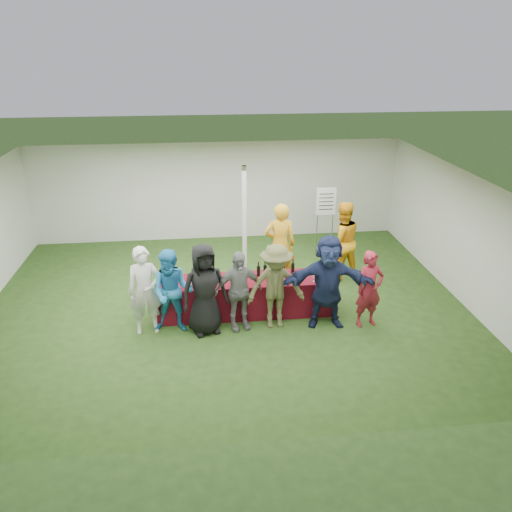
{
  "coord_description": "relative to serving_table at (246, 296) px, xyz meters",
  "views": [
    {
      "loc": [
        -0.41,
        -9.33,
        5.14
      ],
      "look_at": [
        0.59,
        -0.35,
        1.25
      ],
      "focal_mm": 35.0,
      "sensor_mm": 36.0,
      "label": 1
    }
  ],
  "objects": [
    {
      "name": "bar_towel",
      "position": [
        1.58,
        0.05,
        0.39
      ],
      "size": [
        0.25,
        0.18,
        0.03
      ],
      "primitive_type": "cube",
      "color": "white",
      "rests_on": "serving_table"
    },
    {
      "name": "wine_list_sign",
      "position": [
        2.28,
        2.78,
        0.94
      ],
      "size": [
        0.5,
        0.03,
        1.8
      ],
      "color": "slate",
      "rests_on": "ground"
    },
    {
      "name": "wine_bottles",
      "position": [
        0.6,
        0.14,
        0.5
      ],
      "size": [
        0.79,
        0.13,
        0.32
      ],
      "color": "black",
      "rests_on": "serving_table"
    },
    {
      "name": "staff_pourer",
      "position": [
        0.88,
        1.23,
        0.59
      ],
      "size": [
        0.72,
        0.48,
        1.93
      ],
      "primitive_type": "imported",
      "rotation": [
        0.0,
        0.0,
        3.11
      ],
      "color": "gold",
      "rests_on": "ground"
    },
    {
      "name": "serving_table",
      "position": [
        0.0,
        0.0,
        0.0
      ],
      "size": [
        3.6,
        0.8,
        0.75
      ],
      "primitive_type": "cube",
      "color": "maroon",
      "rests_on": "ground"
    },
    {
      "name": "water_bottle",
      "position": [
        -0.02,
        0.08,
        0.48
      ],
      "size": [
        0.07,
        0.07,
        0.23
      ],
      "color": "silver",
      "rests_on": "serving_table"
    },
    {
      "name": "customer_5",
      "position": [
        1.5,
        -0.65,
        0.56
      ],
      "size": [
        1.77,
        0.71,
        1.86
      ],
      "primitive_type": "imported",
      "rotation": [
        0.0,
        0.0,
        -0.09
      ],
      "color": "#182142",
      "rests_on": "ground"
    },
    {
      "name": "customer_1",
      "position": [
        -1.44,
        -0.55,
        0.46
      ],
      "size": [
        0.89,
        0.74,
        1.66
      ],
      "primitive_type": "imported",
      "rotation": [
        0.0,
        0.0,
        -0.15
      ],
      "color": "#257DB8",
      "rests_on": "ground"
    },
    {
      "name": "customer_2",
      "position": [
        -0.84,
        -0.64,
        0.52
      ],
      "size": [
        1.0,
        0.79,
        1.79
      ],
      "primitive_type": "imported",
      "rotation": [
        0.0,
        0.0,
        0.28
      ],
      "color": "black",
      "rests_on": "ground"
    },
    {
      "name": "ground",
      "position": [
        -0.39,
        0.35,
        -0.38
      ],
      "size": [
        60.0,
        60.0,
        0.0
      ],
      "primitive_type": "plane",
      "color": "#284719",
      "rests_on": "ground"
    },
    {
      "name": "customer_3",
      "position": [
        -0.2,
        -0.59,
        0.43
      ],
      "size": [
        1.01,
        0.61,
        1.6
      ],
      "primitive_type": "imported",
      "rotation": [
        0.0,
        0.0,
        0.24
      ],
      "color": "slate",
      "rests_on": "ground"
    },
    {
      "name": "dump_bucket",
      "position": [
        1.59,
        -0.22,
        0.46
      ],
      "size": [
        0.26,
        0.26,
        0.18
      ],
      "primitive_type": "cylinder",
      "color": "slate",
      "rests_on": "serving_table"
    },
    {
      "name": "tent",
      "position": [
        0.11,
        1.55,
        0.98
      ],
      "size": [
        10.0,
        10.0,
        10.0
      ],
      "color": "white",
      "rests_on": "ground"
    },
    {
      "name": "customer_6",
      "position": [
        2.31,
        -0.74,
        0.4
      ],
      "size": [
        0.63,
        0.48,
        1.55
      ],
      "primitive_type": "imported",
      "rotation": [
        0.0,
        0.0,
        0.22
      ],
      "color": "maroon",
      "rests_on": "ground"
    },
    {
      "name": "customer_4",
      "position": [
        0.51,
        -0.59,
        0.48
      ],
      "size": [
        1.13,
        0.67,
        1.71
      ],
      "primitive_type": "imported",
      "rotation": [
        0.0,
        0.0,
        0.04
      ],
      "color": "#4D4E2B",
      "rests_on": "ground"
    },
    {
      "name": "customer_0",
      "position": [
        -1.95,
        -0.51,
        0.49
      ],
      "size": [
        0.69,
        0.51,
        1.73
      ],
      "primitive_type": "imported",
      "rotation": [
        0.0,
        0.0,
        0.16
      ],
      "color": "silver",
      "rests_on": "ground"
    },
    {
      "name": "wine_glasses",
      "position": [
        -0.46,
        -0.27,
        0.49
      ],
      "size": [
        2.79,
        0.1,
        0.16
      ],
      "color": "silver",
      "rests_on": "serving_table"
    },
    {
      "name": "staff_back",
      "position": [
        2.34,
        1.39,
        0.56
      ],
      "size": [
        1.01,
        0.85,
        1.86
      ],
      "primitive_type": "imported",
      "rotation": [
        0.0,
        0.0,
        3.31
      ],
      "color": "orange",
      "rests_on": "ground"
    }
  ]
}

